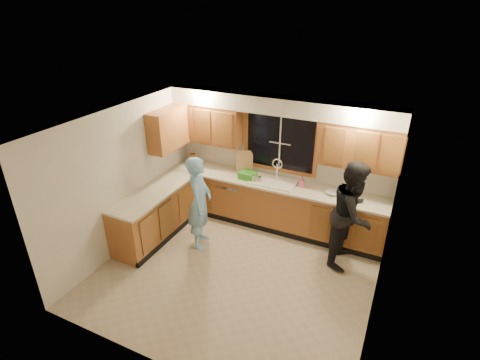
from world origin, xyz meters
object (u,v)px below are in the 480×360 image
at_px(sink, 273,185).
at_px(woman, 352,214).
at_px(knife_block, 193,159).
at_px(bowl, 332,193).
at_px(stove, 135,230).
at_px(dish_crate, 248,175).
at_px(man, 200,202).
at_px(dishwasher, 232,197).
at_px(soap_bottle, 301,182).

distance_m(sink, woman, 1.62).
distance_m(knife_block, bowl, 2.92).
bearing_deg(sink, stove, -134.61).
height_order(sink, dish_crate, sink).
bearing_deg(stove, man, 38.41).
relative_size(man, dish_crate, 5.86).
distance_m(dishwasher, man, 1.20).
height_order(sink, dishwasher, sink).
distance_m(stove, woman, 3.63).
height_order(soap_bottle, bowl, soap_bottle).
relative_size(woman, soap_bottle, 9.17).
height_order(man, dish_crate, man).
relative_size(stove, woman, 0.50).
distance_m(sink, dishwasher, 0.96).
xyz_separation_m(sink, soap_bottle, (0.52, 0.05, 0.15)).
height_order(stove, knife_block, knife_block).
bearing_deg(bowl, dishwasher, -179.64).
xyz_separation_m(stove, man, (0.88, 0.70, 0.39)).
bearing_deg(woman, man, 109.93).
bearing_deg(dishwasher, bowl, 0.36).
distance_m(woman, soap_bottle, 1.16).
height_order(sink, stove, sink).
relative_size(dishwasher, man, 0.49).
relative_size(stove, soap_bottle, 4.58).
xyz_separation_m(man, dish_crate, (0.42, 1.08, 0.14)).
relative_size(knife_block, dish_crate, 0.73).
height_order(woman, bowl, woman).
xyz_separation_m(sink, dish_crate, (-0.50, -0.05, 0.12)).
distance_m(dishwasher, dish_crate, 0.68).
xyz_separation_m(woman, soap_bottle, (-1.02, 0.54, 0.12)).
bearing_deg(stove, knife_block, 90.23).
bearing_deg(soap_bottle, dishwasher, -177.22).
xyz_separation_m(dishwasher, stove, (-0.95, -1.81, 0.04)).
bearing_deg(dish_crate, stove, -126.32).
bearing_deg(bowl, soap_bottle, 174.66).
xyz_separation_m(sink, woman, (1.54, -0.49, 0.04)).
xyz_separation_m(knife_block, dish_crate, (1.31, -0.17, -0.04)).
distance_m(sink, man, 1.46).
xyz_separation_m(man, knife_block, (-0.89, 1.25, 0.18)).
bearing_deg(dish_crate, woman, -12.14).
distance_m(dish_crate, bowl, 1.60).
height_order(stove, woman, woman).
xyz_separation_m(knife_block, bowl, (2.91, -0.12, -0.08)).
xyz_separation_m(man, bowl, (2.03, 1.13, 0.10)).
distance_m(dishwasher, stove, 2.04).
height_order(woman, knife_block, woman).
height_order(man, knife_block, man).
height_order(man, bowl, man).
height_order(dishwasher, woman, woman).
height_order(dish_crate, bowl, dish_crate).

